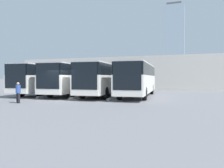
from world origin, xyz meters
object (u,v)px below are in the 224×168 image
bus_3 (50,78)px  pedestrian (18,92)px  bus_2 (76,78)px  bus_0 (138,78)px  bus_1 (105,78)px

bus_3 → pedestrian: 8.94m
bus_2 → bus_3: bearing=-4.5°
bus_0 → pedestrian: (7.09, 8.61, -0.98)m
bus_3 → bus_0: bearing=177.2°
bus_1 → bus_2: same height
bus_3 → pedestrian: bearing=106.5°
bus_0 → bus_3: 10.28m
bus_1 → bus_0: bearing=179.9°
bus_3 → bus_1: bearing=175.8°
bus_0 → pedestrian: bearing=46.0°
bus_0 → bus_3: same height
bus_1 → pedestrian: (3.66, 8.34, -0.98)m
bus_2 → pedestrian: (0.23, 8.30, -0.98)m
bus_0 → bus_1: 3.44m
bus_0 → bus_1: same height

